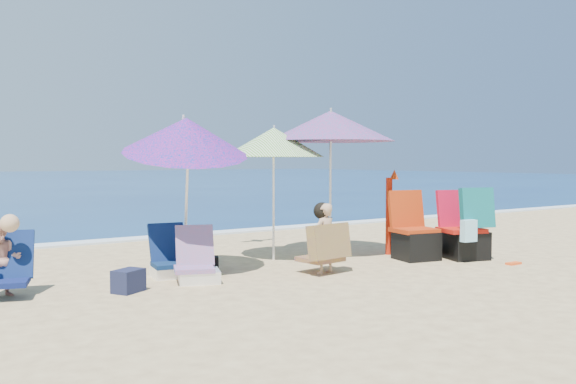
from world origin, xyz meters
TOP-DOWN VIEW (x-y plane):
  - ground at (0.00, 0.00)m, footprint 120.00×120.00m
  - foam at (0.00, 5.10)m, footprint 120.00×0.50m
  - umbrella_turquoise at (0.81, 1.41)m, footprint 2.58×2.58m
  - umbrella_striped at (-0.20, 1.54)m, footprint 1.75×1.75m
  - umbrella_blue at (-1.87, 1.14)m, footprint 2.10×2.15m
  - furled_umbrella at (1.71, 0.94)m, footprint 0.22×0.22m
  - chair_navy at (-2.08, 1.21)m, footprint 0.59×0.71m
  - chair_rainbow at (-1.94, 0.68)m, footprint 0.71×0.76m
  - camp_chair_left at (1.69, 0.36)m, footprint 0.74×0.74m
  - camp_chair_right at (2.36, -0.09)m, footprint 0.83×0.86m
  - person_center at (-0.23, 0.18)m, footprint 0.70×0.60m
  - person_left at (-4.16, 1.13)m, footprint 0.72×0.73m
  - bag_navy_a at (-2.89, 0.56)m, footprint 0.43×0.39m
  - bag_black_a at (-1.47, 1.28)m, footprint 0.34×0.30m
  - bag_tan at (0.45, 1.06)m, footprint 0.35×0.29m
  - bag_black_b at (2.12, 0.42)m, footprint 0.27×0.20m
  - orange_item at (2.57, -0.82)m, footprint 0.25×0.12m

SIDE VIEW (x-z plane):
  - ground at x=0.00m, z-range 0.00..0.00m
  - orange_item at x=2.57m, z-range 0.00..0.03m
  - foam at x=0.00m, z-range 0.00..0.04m
  - bag_black_b at x=2.12m, z-range 0.00..0.19m
  - bag_black_a at x=-1.47m, z-range 0.00..0.20m
  - bag_tan at x=0.45m, z-range 0.00..0.25m
  - bag_navy_a at x=-2.89m, z-range 0.00..0.27m
  - chair_navy at x=-2.08m, z-range -0.16..0.54m
  - chair_rainbow at x=-1.94m, z-range -0.17..0.54m
  - camp_chair_left at x=1.69m, z-range -0.22..0.87m
  - camp_chair_right at x=2.36m, z-range -0.16..0.99m
  - person_left at x=-4.16m, z-range -0.04..0.92m
  - person_center at x=-0.23m, z-range -0.01..0.97m
  - furled_umbrella at x=1.71m, z-range 0.07..1.49m
  - umbrella_striped at x=-0.20m, z-range 0.79..2.91m
  - umbrella_blue at x=-1.87m, z-range 0.74..3.06m
  - umbrella_turquoise at x=0.81m, z-range 0.92..3.34m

